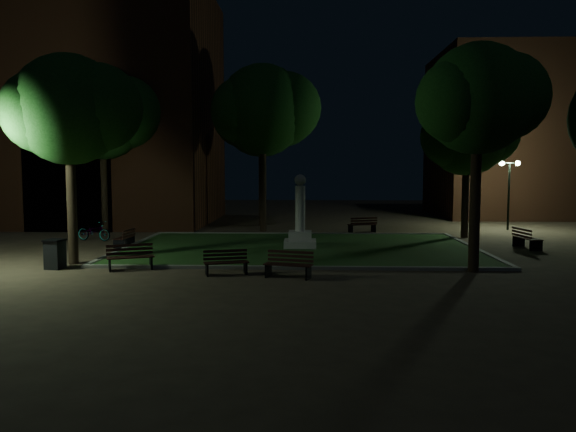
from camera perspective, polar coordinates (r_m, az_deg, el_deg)
name	(u,v)px	position (r m, az deg, el deg)	size (l,w,h in m)	color
ground	(299,256)	(22.83, 1.17, -4.06)	(80.00, 80.00, 0.00)	brown
lawn	(300,248)	(24.81, 1.24, -3.25)	(15.00, 10.00, 0.08)	#264C1C
lawn_kerb	(300,247)	(24.80, 1.24, -3.20)	(15.40, 10.40, 0.12)	slate
monument	(300,227)	(24.69, 1.24, -1.14)	(1.40, 1.40, 3.20)	#AFA89E
building_main	(59,109)	(39.97, -22.22, 10.02)	(20.00, 12.00, 15.00)	#532B19
building_far	(546,135)	(46.14, 24.78, 7.48)	(16.00, 10.00, 12.00)	#532B19
tree_west	(71,110)	(22.17, -21.17, 10.02)	(4.94, 4.04, 7.69)	black
tree_north_wl	(265,109)	(31.56, -2.37, 10.77)	(6.10, 4.98, 9.28)	black
tree_ne	(469,135)	(29.98, 17.90, 7.88)	(5.10, 4.16, 7.32)	black
tree_se	(481,99)	(20.21, 18.98, 11.15)	(4.58, 3.74, 7.73)	black
tree_nw	(104,114)	(32.55, -18.17, 9.79)	(6.08, 4.96, 8.96)	black
tree_far_north	(263,115)	(34.73, -2.53, 10.24)	(6.29, 5.13, 9.36)	black
lamppost_nw	(122,180)	(32.86, -16.54, 3.50)	(1.18, 0.28, 4.05)	black
lamppost_ne	(509,181)	(34.58, 21.55, 3.33)	(1.18, 0.28, 3.96)	black
bench_near_left	(226,263)	(18.93, -6.31, -4.77)	(1.56, 0.91, 0.81)	black
bench_near_right	(289,265)	(18.27, 0.07, -5.02)	(1.65, 0.94, 0.86)	black
bench_west_near	(130,258)	(20.47, -15.73, -4.11)	(1.69, 1.12, 0.88)	black
bench_left_side	(125,238)	(26.52, -16.20, -2.19)	(0.60, 1.47, 0.79)	black
bench_right_side	(526,239)	(26.93, 23.01, -2.16)	(0.80, 1.73, 0.91)	black
bench_far_side	(363,225)	(31.22, 7.58, -0.94)	(1.66, 1.00, 0.86)	black
trash_bin	(55,254)	(21.44, -22.59, -3.57)	(0.71, 0.71, 1.05)	black
bicycle	(94,231)	(29.04, -19.11, -1.45)	(0.64, 1.83, 0.96)	black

